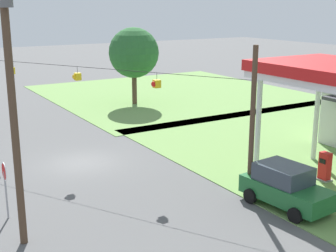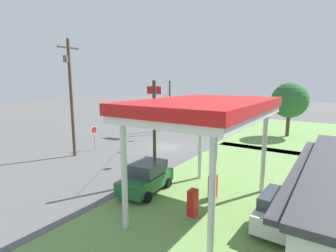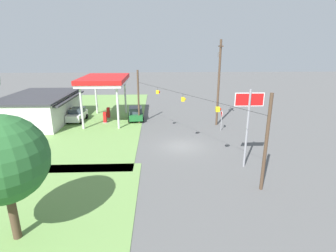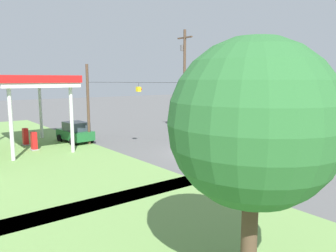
{
  "view_description": "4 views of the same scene",
  "coord_description": "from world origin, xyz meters",
  "px_view_note": "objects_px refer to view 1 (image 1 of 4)",
  "views": [
    {
      "loc": [
        24.31,
        -8.99,
        8.79
      ],
      "look_at": [
        4.65,
        2.97,
        2.83
      ],
      "focal_mm": 50.0,
      "sensor_mm": 36.0,
      "label": 1
    },
    {
      "loc": [
        23.05,
        15.54,
        7.06
      ],
      "look_at": [
        3.53,
        2.73,
        3.05
      ],
      "focal_mm": 28.0,
      "sensor_mm": 36.0,
      "label": 2
    },
    {
      "loc": [
        -25.39,
        2.5,
        10.06
      ],
      "look_at": [
        2.18,
        1.37,
        1.58
      ],
      "focal_mm": 28.0,
      "sensor_mm": 36.0,
      "label": 3
    },
    {
      "loc": [
        -18.43,
        17.1,
        5.82
      ],
      "look_at": [
        2.67,
        0.73,
        1.98
      ],
      "focal_mm": 35.0,
      "sensor_mm": 36.0,
      "label": 4
    }
  ],
  "objects_px": {
    "fuel_pump_near": "(325,168)",
    "stop_sign_roadside": "(5,178)",
    "tree_west_verge": "(134,53)",
    "car_at_pumps_front": "(285,186)",
    "utility_pole_main": "(11,87)"
  },
  "relations": [
    {
      "from": "stop_sign_roadside",
      "to": "tree_west_verge",
      "type": "distance_m",
      "value": 24.18
    },
    {
      "from": "utility_pole_main",
      "to": "tree_west_verge",
      "type": "relative_size",
      "value": 1.56
    },
    {
      "from": "tree_west_verge",
      "to": "fuel_pump_near",
      "type": "bearing_deg",
      "value": -1.51
    },
    {
      "from": "fuel_pump_near",
      "to": "stop_sign_roadside",
      "type": "xyz_separation_m",
      "value": [
        -4.0,
        -14.94,
        1.09
      ]
    },
    {
      "from": "fuel_pump_near",
      "to": "car_at_pumps_front",
      "type": "relative_size",
      "value": 0.36
    },
    {
      "from": "car_at_pumps_front",
      "to": "tree_west_verge",
      "type": "relative_size",
      "value": 0.62
    },
    {
      "from": "car_at_pumps_front",
      "to": "fuel_pump_near",
      "type": "bearing_deg",
      "value": 102.31
    },
    {
      "from": "fuel_pump_near",
      "to": "stop_sign_roadside",
      "type": "height_order",
      "value": "stop_sign_roadside"
    },
    {
      "from": "fuel_pump_near",
      "to": "car_at_pumps_front",
      "type": "distance_m",
      "value": 4.24
    },
    {
      "from": "car_at_pumps_front",
      "to": "utility_pole_main",
      "type": "distance_m",
      "value": 12.3
    },
    {
      "from": "fuel_pump_near",
      "to": "car_at_pumps_front",
      "type": "xyz_separation_m",
      "value": [
        1.26,
        -4.04,
        0.25
      ]
    },
    {
      "from": "fuel_pump_near",
      "to": "utility_pole_main",
      "type": "height_order",
      "value": "utility_pole_main"
    },
    {
      "from": "fuel_pump_near",
      "to": "tree_west_verge",
      "type": "height_order",
      "value": "tree_west_verge"
    },
    {
      "from": "car_at_pumps_front",
      "to": "utility_pole_main",
      "type": "bearing_deg",
      "value": -108.99
    },
    {
      "from": "car_at_pumps_front",
      "to": "stop_sign_roadside",
      "type": "distance_m",
      "value": 12.12
    }
  ]
}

